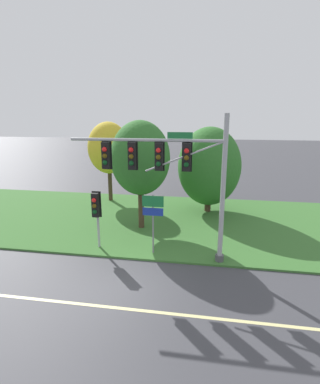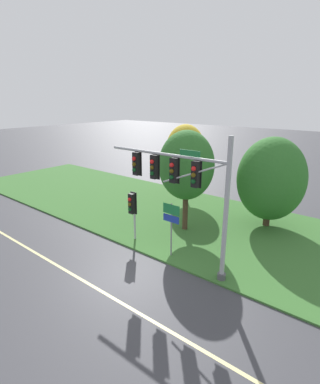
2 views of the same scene
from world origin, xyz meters
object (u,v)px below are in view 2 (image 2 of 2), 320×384
Objects in this scene: tree_nearest_road at (185,149)px; tree_left_of_mast at (186,166)px; route_sign_post at (171,220)px; traffic_signal_mast at (182,182)px; pedestrian_signal_near_kerb at (132,206)px; tree_behind_signpost at (271,179)px.

tree_left_of_mast is at bearing -55.23° from tree_nearest_road.
tree_nearest_road is at bearing 120.38° from route_sign_post.
tree_nearest_road is at bearing 124.77° from tree_left_of_mast.
traffic_signal_mast is at bearing -56.68° from tree_nearest_road.
tree_behind_signpost reaches higher than pedestrian_signal_near_kerb.
pedestrian_signal_near_kerb is 0.50× the size of tree_behind_signpost.
traffic_signal_mast reaches higher than tree_behind_signpost.
tree_behind_signpost is (7.77, -1.56, -0.97)m from tree_nearest_road.
traffic_signal_mast is 2.41× the size of route_sign_post.
tree_behind_signpost is (2.57, 7.32, 1.15)m from route_sign_post.
pedestrian_signal_near_kerb is 9.31m from tree_nearest_road.
tree_left_of_mast is (1.54, 3.28, 2.08)m from pedestrian_signal_near_kerb.
route_sign_post is at bearing -109.36° from tree_behind_signpost.
tree_behind_signpost is at bearing 52.80° from pedestrian_signal_near_kerb.
route_sign_post is at bearing -59.62° from tree_nearest_road.
tree_nearest_road reaches higher than tree_behind_signpost.
tree_left_of_mast is (-2.22, 3.69, -0.14)m from traffic_signal_mast.
traffic_signal_mast is 1.21× the size of tree_behind_signpost.
tree_left_of_mast reaches higher than tree_nearest_road.
pedestrian_signal_near_kerb is at bearing -127.20° from tree_behind_signpost.
pedestrian_signal_near_kerb is 9.14m from tree_behind_signpost.
traffic_signal_mast is at bearing -102.75° from tree_behind_signpost.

